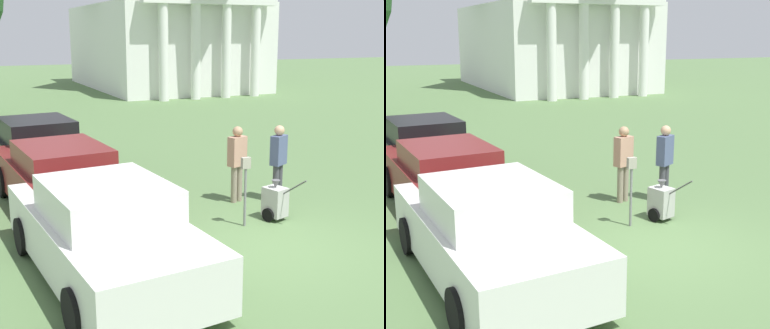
# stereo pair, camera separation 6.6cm
# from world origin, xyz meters

# --- Properties ---
(ground_plane) EXTENTS (120.00, 120.00, 0.00)m
(ground_plane) POSITION_xyz_m (0.00, 0.00, 0.00)
(ground_plane) COLOR #517042
(parked_car_white) EXTENTS (2.40, 4.97, 1.57)m
(parked_car_white) POSITION_xyz_m (-3.09, 0.11, 0.72)
(parked_car_white) COLOR silver
(parked_car_white) RESTS_ON ground_plane
(parked_car_maroon) EXTENTS (2.38, 5.43, 1.47)m
(parked_car_maroon) POSITION_xyz_m (-3.09, 3.65, 0.70)
(parked_car_maroon) COLOR maroon
(parked_car_maroon) RESTS_ON ground_plane
(parked_car_black) EXTENTS (2.38, 4.98, 1.54)m
(parked_car_black) POSITION_xyz_m (-3.09, 7.01, 0.71)
(parked_car_black) COLOR black
(parked_car_black) RESTS_ON ground_plane
(parking_meter) EXTENTS (0.18, 0.09, 1.40)m
(parking_meter) POSITION_xyz_m (0.03, 1.17, 0.98)
(parking_meter) COLOR slate
(parking_meter) RESTS_ON ground_plane
(person_worker) EXTENTS (0.47, 0.34, 1.74)m
(person_worker) POSITION_xyz_m (0.66, 2.64, 0.99)
(person_worker) COLOR gray
(person_worker) RESTS_ON ground_plane
(person_supervisor) EXTENTS (0.47, 0.39, 1.75)m
(person_supervisor) POSITION_xyz_m (1.56, 2.34, 1.00)
(person_supervisor) COLOR #3F3F47
(person_supervisor) RESTS_ON ground_plane
(equipment_cart) EXTENTS (0.53, 1.00, 1.00)m
(equipment_cart) POSITION_xyz_m (0.79, 1.24, 0.39)
(equipment_cart) COLOR #B2B2AD
(equipment_cart) RESTS_ON ground_plane
(church) EXTENTS (10.10, 15.80, 20.72)m
(church) POSITION_xyz_m (8.96, 28.28, 5.13)
(church) COLOR white
(church) RESTS_ON ground_plane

